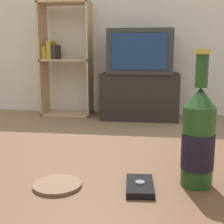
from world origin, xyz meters
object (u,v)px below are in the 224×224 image
Objects in this scene: television at (141,52)px; beer_bottle at (198,138)px; cell_phone at (140,186)px; tv_stand at (140,96)px; bookshelf at (64,59)px.

television is 2.25× the size of beer_bottle.
beer_bottle is at bearing 13.35° from cell_phone.
tv_stand is 0.95m from bookshelf.
television is 6.27× the size of cell_phone.
cell_phone is (-0.12, -0.04, -0.10)m from beer_bottle.
bookshelf reaches higher than tv_stand.
beer_bottle is at bearing -84.49° from tv_stand.
television is (0.00, -0.00, 0.47)m from tv_stand.
beer_bottle is 0.16m from cell_phone.
bookshelf is 3.00m from cell_phone.
television is at bearing 88.17° from cell_phone.
cell_phone is at bearing -87.08° from tv_stand.
tv_stand is 7.74× the size of cell_phone.
beer_bottle reaches higher than tv_stand.
tv_stand is 0.47m from television.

